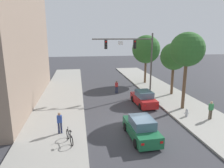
{
  "coord_description": "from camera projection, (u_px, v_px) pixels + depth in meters",
  "views": [
    {
      "loc": [
        -4.41,
        -15.11,
        7.33
      ],
      "look_at": [
        -0.7,
        7.06,
        2.0
      ],
      "focal_mm": 32.72,
      "sensor_mm": 36.0,
      "label": 1
    }
  ],
  "objects": [
    {
      "name": "ground_plane",
      "position": [
        134.0,
        126.0,
        16.9
      ],
      "size": [
        120.0,
        120.0,
        0.0
      ],
      "primitive_type": "plane",
      "color": "#38383D"
    },
    {
      "name": "sidewalk_left",
      "position": [
        53.0,
        132.0,
        15.84
      ],
      "size": [
        5.0,
        60.0,
        0.15
      ],
      "primitive_type": "cube",
      "color": "#99968E",
      "rests_on": "ground"
    },
    {
      "name": "sidewalk_right",
      "position": [
        206.0,
        120.0,
        17.92
      ],
      "size": [
        5.0,
        60.0,
        0.15
      ],
      "primitive_type": "cube",
      "color": "#99968E",
      "rests_on": "ground"
    },
    {
      "name": "traffic_signal_mast",
      "position": [
        135.0,
        52.0,
        24.74
      ],
      "size": [
        7.41,
        0.38,
        7.5
      ],
      "color": "#514C47",
      "rests_on": "sidewalk_right"
    },
    {
      "name": "car_lead_red",
      "position": [
        144.0,
        99.0,
        22.01
      ],
      "size": [
        1.97,
        4.3,
        1.6
      ],
      "color": "#B21E1E",
      "rests_on": "ground"
    },
    {
      "name": "car_following_green",
      "position": [
        141.0,
        129.0,
        14.89
      ],
      "size": [
        1.95,
        4.29,
        1.6
      ],
      "color": "#1E663D",
      "rests_on": "ground"
    },
    {
      "name": "pedestrian_sidewalk_left_walker",
      "position": [
        60.0,
        122.0,
        15.23
      ],
      "size": [
        0.36,
        0.22,
        1.64
      ],
      "color": "#232847",
      "rests_on": "sidewalk_left"
    },
    {
      "name": "pedestrian_crossing_road",
      "position": [
        117.0,
        86.0,
        26.54
      ],
      "size": [
        0.36,
        0.22,
        1.64
      ],
      "color": "#232847",
      "rests_on": "ground"
    },
    {
      "name": "pedestrian_sidewalk_right_walker",
      "position": [
        211.0,
        109.0,
        17.82
      ],
      "size": [
        0.36,
        0.22,
        1.64
      ],
      "color": "brown",
      "rests_on": "sidewalk_right"
    },
    {
      "name": "bicycle_leaning",
      "position": [
        70.0,
        137.0,
        14.03
      ],
      "size": [
        0.55,
        1.72,
        0.98
      ],
      "color": "black",
      "rests_on": "sidewalk_left"
    },
    {
      "name": "fire_hydrant",
      "position": [
        187.0,
        113.0,
        18.57
      ],
      "size": [
        0.48,
        0.24,
        0.72
      ],
      "color": "#B2B2B7",
      "rests_on": "sidewalk_right"
    },
    {
      "name": "street_tree_nearest",
      "position": [
        187.0,
        50.0,
        19.43
      ],
      "size": [
        3.28,
        3.28,
        7.55
      ],
      "color": "brown",
      "rests_on": "sidewalk_right"
    },
    {
      "name": "street_tree_second",
      "position": [
        174.0,
        57.0,
        24.76
      ],
      "size": [
        3.3,
        3.3,
        6.39
      ],
      "color": "brown",
      "rests_on": "sidewalk_right"
    },
    {
      "name": "street_tree_third",
      "position": [
        146.0,
        49.0,
        30.91
      ],
      "size": [
        4.23,
        4.23,
        7.3
      ],
      "color": "brown",
      "rests_on": "sidewalk_right"
    }
  ]
}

